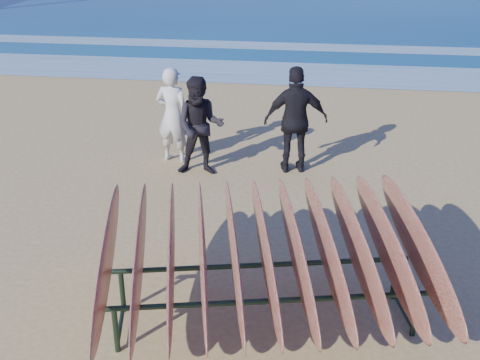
{
  "coord_description": "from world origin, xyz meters",
  "views": [
    {
      "loc": [
        0.93,
        -5.81,
        3.93
      ],
      "look_at": [
        0.0,
        0.8,
        0.95
      ],
      "focal_mm": 45.0,
      "sensor_mm": 36.0,
      "label": 1
    }
  ],
  "objects_px": {
    "surfboard_rack": "(265,253)",
    "person_dark_a": "(200,127)",
    "person_white": "(173,115)",
    "person_dark_b": "(296,120)"
  },
  "relations": [
    {
      "from": "surfboard_rack",
      "to": "person_dark_a",
      "type": "relative_size",
      "value": 2.27
    },
    {
      "from": "surfboard_rack",
      "to": "person_white",
      "type": "relative_size",
      "value": 2.25
    },
    {
      "from": "person_white",
      "to": "person_dark_b",
      "type": "bearing_deg",
      "value": -174.51
    },
    {
      "from": "person_dark_a",
      "to": "person_dark_b",
      "type": "bearing_deg",
      "value": 6.81
    },
    {
      "from": "person_dark_a",
      "to": "surfboard_rack",
      "type": "bearing_deg",
      "value": -74.54
    },
    {
      "from": "surfboard_rack",
      "to": "person_dark_b",
      "type": "xyz_separation_m",
      "value": [
        0.07,
        4.11,
        0.04
      ]
    },
    {
      "from": "person_dark_a",
      "to": "person_dark_b",
      "type": "distance_m",
      "value": 1.54
    },
    {
      "from": "surfboard_rack",
      "to": "person_dark_b",
      "type": "bearing_deg",
      "value": 76.19
    },
    {
      "from": "surfboard_rack",
      "to": "person_dark_b",
      "type": "relative_size",
      "value": 2.09
    },
    {
      "from": "surfboard_rack",
      "to": "person_white",
      "type": "height_order",
      "value": "person_white"
    }
  ]
}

